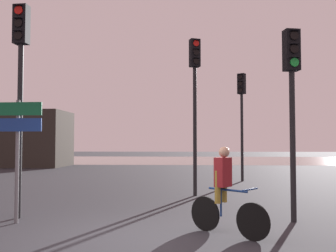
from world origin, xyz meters
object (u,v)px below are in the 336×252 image
traffic_light_near_left (20,70)px  cyclist (225,190)px  traffic_light_near_right (292,87)px  direction_sign_post (17,138)px  traffic_light_far_right (242,107)px  traffic_light_center (195,88)px

traffic_light_near_left → cyclist: traffic_light_near_left is taller
traffic_light_near_right → direction_sign_post: 6.00m
traffic_light_near_left → traffic_light_near_right: traffic_light_near_left is taller
traffic_light_near_right → traffic_light_far_right: bearing=-102.0°
traffic_light_far_right → cyclist: size_ratio=2.92×
traffic_light_near_left → traffic_light_center: (4.04, 3.74, 0.12)m
cyclist → traffic_light_near_left: bearing=-64.9°
direction_sign_post → cyclist: size_ratio=1.60×
traffic_light_near_right → cyclist: traffic_light_near_right is taller
traffic_light_center → traffic_light_near_left: bearing=23.1°
traffic_light_near_left → cyclist: (4.48, -1.30, -2.53)m
traffic_light_far_right → cyclist: bearing=111.7°
traffic_light_far_right → traffic_light_near_left: 10.31m
traffic_light_near_right → direction_sign_post: (-5.88, -0.44, -1.10)m
traffic_light_near_right → direction_sign_post: traffic_light_near_right is taller
traffic_light_near_left → direction_sign_post: size_ratio=1.86×
traffic_light_center → direction_sign_post: 5.98m
traffic_light_far_right → direction_sign_post: bearing=87.4°
traffic_light_near_right → direction_sign_post: size_ratio=1.60×
traffic_light_far_right → traffic_light_center: 5.00m
traffic_light_far_right → traffic_light_near_right: size_ratio=1.14×
traffic_light_near_left → traffic_light_center: traffic_light_center is taller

